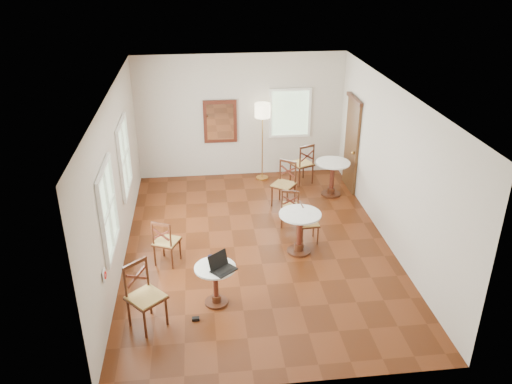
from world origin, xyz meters
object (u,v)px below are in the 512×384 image
(cafe_table_back, at_px, (332,175))
(chair_back_b, at_px, (284,184))
(chair_back_a, at_px, (302,164))
(chair_mid_b, at_px, (307,223))
(chair_near_a, at_px, (166,242))
(navy_mug, at_px, (211,259))
(cafe_table_mid, at_px, (300,228))
(mouse, at_px, (212,272))
(chair_mid_a, at_px, (290,207))
(water_glass, at_px, (214,265))
(power_adapter, at_px, (196,319))
(chair_near_b, at_px, (145,296))
(cafe_table_near, at_px, (216,281))
(floor_lamp, at_px, (262,116))
(laptop, at_px, (221,266))

(cafe_table_back, height_order, chair_back_b, chair_back_b)
(cafe_table_back, relative_size, chair_back_a, 0.81)
(chair_mid_b, bearing_deg, chair_back_b, 3.12)
(cafe_table_back, bearing_deg, chair_near_a, -146.16)
(navy_mug, bearing_deg, cafe_table_mid, 35.69)
(cafe_table_mid, distance_m, mouse, 2.26)
(chair_mid_a, xyz_separation_m, water_glass, (-1.64, -2.42, 0.32))
(chair_mid_b, distance_m, power_adapter, 3.06)
(chair_back_a, bearing_deg, cafe_table_mid, 54.06)
(chair_near_b, height_order, chair_back_b, chair_near_b)
(chair_mid_a, bearing_deg, cafe_table_back, -116.19)
(chair_near_a, bearing_deg, navy_mug, 148.79)
(cafe_table_near, height_order, floor_lamp, floor_lamp)
(chair_back_a, height_order, water_glass, chair_back_a)
(cafe_table_back, distance_m, chair_near_b, 5.66)
(cafe_table_near, distance_m, floor_lamp, 5.16)
(navy_mug, distance_m, power_adapter, 0.95)
(water_glass, bearing_deg, chair_mid_a, 55.85)
(laptop, bearing_deg, cafe_table_mid, 4.65)
(chair_near_a, bearing_deg, chair_back_a, -110.42)
(laptop, bearing_deg, chair_back_b, 26.62)
(chair_back_b, height_order, laptop, chair_back_b)
(chair_near_a, relative_size, floor_lamp, 0.47)
(chair_near_b, bearing_deg, cafe_table_near, -20.88)
(chair_mid_a, relative_size, floor_lamp, 0.45)
(chair_near_b, bearing_deg, chair_back_a, 14.06)
(chair_back_b, relative_size, laptop, 2.12)
(cafe_table_back, bearing_deg, mouse, -126.68)
(laptop, relative_size, navy_mug, 3.62)
(navy_mug, xyz_separation_m, power_adapter, (-0.28, -0.56, -0.72))
(chair_near_b, height_order, chair_back_a, chair_near_b)
(mouse, height_order, water_glass, water_glass)
(laptop, bearing_deg, cafe_table_near, 102.22)
(cafe_table_near, distance_m, cafe_table_mid, 2.12)
(chair_mid_b, xyz_separation_m, floor_lamp, (-0.48, 3.09, 1.20))
(chair_near_a, relative_size, power_adapter, 7.95)
(chair_back_a, height_order, navy_mug, chair_back_a)
(cafe_table_near, distance_m, mouse, 0.32)
(cafe_table_near, relative_size, navy_mug, 5.32)
(cafe_table_back, bearing_deg, chair_near_b, -133.34)
(laptop, bearing_deg, chair_near_a, 85.29)
(cafe_table_back, xyz_separation_m, water_glass, (-2.84, -3.75, 0.24))
(cafe_table_near, distance_m, laptop, 0.35)
(chair_near_a, relative_size, chair_back_a, 0.89)
(floor_lamp, bearing_deg, chair_back_b, -78.41)
(power_adapter, bearing_deg, water_glass, 48.35)
(cafe_table_near, distance_m, navy_mug, 0.36)
(cafe_table_mid, bearing_deg, chair_mid_b, 58.83)
(chair_back_a, bearing_deg, laptop, 40.54)
(chair_mid_a, bearing_deg, chair_near_b, 61.93)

